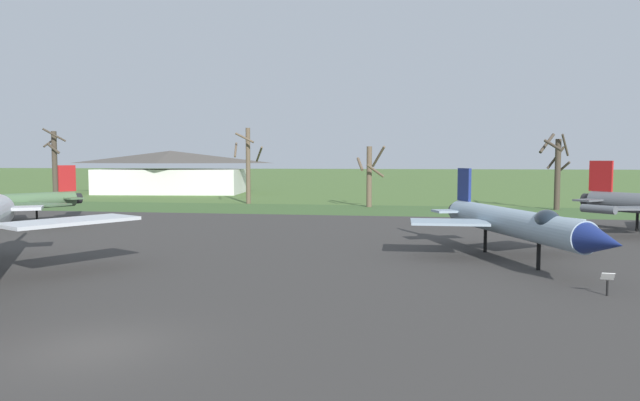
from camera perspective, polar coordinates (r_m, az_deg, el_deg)
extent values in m
plane|color=#4C6B33|center=(17.26, -21.28, -13.53)|extent=(600.00, 600.00, 0.00)
cube|color=#383533|center=(30.05, -7.21, -5.76)|extent=(102.16, 47.50, 0.05)
cube|color=#3E5D2E|center=(58.96, 1.09, -0.91)|extent=(162.16, 12.00, 0.06)
cylinder|color=#8EA3B2|center=(30.66, 18.20, -2.04)|extent=(5.42, 11.77, 1.39)
cone|color=navy|center=(24.73, 26.12, -3.67)|extent=(1.93, 2.44, 1.28)
cylinder|color=black|center=(36.27, 13.42, -1.03)|extent=(1.17, 1.05, 0.97)
ellipsoid|color=#19232D|center=(27.81, 21.46, -1.93)|extent=(1.12, 2.11, 1.05)
cube|color=#8EA3B2|center=(30.84, 12.55, -2.09)|extent=(3.97, 2.65, 0.13)
cube|color=#8EA3B2|center=(33.27, 20.96, -1.82)|extent=(4.63, 4.41, 0.13)
cube|color=navy|center=(35.41, 14.00, 1.54)|extent=(0.69, 1.51, 1.94)
cube|color=#8EA3B2|center=(34.99, 12.44, -1.02)|extent=(1.92, 1.75, 0.13)
cube|color=#8EA3B2|center=(35.87, 15.57, -0.96)|extent=(1.92, 1.75, 0.13)
cylinder|color=black|center=(28.56, 20.70, -5.25)|extent=(0.18, 0.18, 1.29)
cylinder|color=black|center=(33.14, 15.94, -3.88)|extent=(0.18, 0.18, 1.29)
cylinder|color=black|center=(24.37, 26.41, -7.78)|extent=(0.08, 0.08, 0.63)
cube|color=white|center=(24.29, 26.45, -6.70)|extent=(0.49, 0.33, 0.30)
cube|color=silver|center=(28.55, -23.36, -1.90)|extent=(4.95, 6.25, 0.16)
cube|color=silver|center=(33.97, -27.21, -0.68)|extent=(2.44, 2.35, 0.16)
cylinder|color=black|center=(48.53, 24.92, 0.03)|extent=(1.27, 1.25, 1.00)
cube|color=#565B60|center=(43.10, 28.38, -0.68)|extent=(5.28, 2.82, 0.13)
cylinder|color=#565B60|center=(41.35, 25.71, -0.77)|extent=(1.92, 2.06, 0.53)
cube|color=red|center=(47.95, 25.91, 2.18)|extent=(1.33, 1.46, 2.28)
cube|color=#565B60|center=(46.84, 24.98, 0.03)|extent=(2.52, 2.45, 0.13)
cube|color=#565B60|center=(49.19, 26.73, 0.15)|extent=(2.52, 2.45, 0.13)
cylinder|color=black|center=(46.71, 28.74, -1.93)|extent=(0.19, 0.19, 1.33)
cylinder|color=#4C6B47|center=(51.21, -28.62, -0.15)|extent=(6.81, 10.09, 1.27)
cylinder|color=black|center=(53.51, -22.84, 0.19)|extent=(1.12, 1.06, 0.89)
cube|color=#4C6B47|center=(54.43, -28.40, -0.02)|extent=(4.47, 4.85, 0.12)
cube|color=#4C6B47|center=(48.99, -25.94, -0.34)|extent=(4.92, 2.89, 0.12)
cube|color=#B21E1E|center=(53.09, -23.63, 2.01)|extent=(0.89, 1.34, 2.19)
cube|color=#4C6B47|center=(54.12, -24.16, 0.30)|extent=(2.06, 1.89, 0.12)
cube|color=#4C6B47|center=(52.14, -23.13, 0.20)|extent=(2.06, 1.89, 0.12)
cylinder|color=black|center=(52.20, -26.08, -1.35)|extent=(0.17, 0.17, 1.19)
cylinder|color=#42382D|center=(75.52, -24.63, 3.01)|extent=(0.60, 0.60, 8.46)
cylinder|color=#42382D|center=(74.37, -24.68, 5.88)|extent=(2.16, 1.66, 1.58)
cylinder|color=#42382D|center=(74.91, -24.75, 4.68)|extent=(1.43, 0.89, 1.37)
cylinder|color=#42382D|center=(76.25, -25.02, 5.22)|extent=(0.94, 1.70, 1.30)
cylinder|color=brown|center=(67.68, -7.08, 3.39)|extent=(0.52, 0.52, 8.77)
cylinder|color=brown|center=(66.71, -7.43, 6.13)|extent=(2.26, 0.39, 1.24)
cylinder|color=brown|center=(67.96, -5.99, 4.56)|extent=(1.52, 2.55, 1.78)
cylinder|color=brown|center=(67.75, -8.30, 4.95)|extent=(0.96, 2.92, 1.78)
cylinder|color=brown|center=(62.11, 4.86, 2.32)|extent=(0.57, 0.57, 6.53)
cylinder|color=brown|center=(61.84, 3.96, 3.59)|extent=(0.98, 2.15, 1.46)
cylinder|color=brown|center=(61.25, 5.46, 2.94)|extent=(1.86, 1.69, 1.46)
cylinder|color=brown|center=(62.67, 5.77, 4.32)|extent=(1.64, 2.17, 2.28)
cylinder|color=#42382D|center=(63.01, 22.33, 2.35)|extent=(0.57, 0.57, 7.19)
cylinder|color=#42382D|center=(63.59, 22.79, 2.98)|extent=(1.21, 1.49, 1.36)
cylinder|color=#42382D|center=(63.61, 21.42, 5.26)|extent=(1.98, 2.18, 2.10)
cylinder|color=#42382D|center=(62.22, 21.94, 5.06)|extent=(1.62, 1.61, 1.27)
cylinder|color=#42382D|center=(62.73, 22.97, 5.05)|extent=(1.11, 1.37, 2.19)
cylinder|color=#42382D|center=(63.75, 22.18, 3.92)|extent=(1.78, 0.32, 2.35)
cube|color=silver|center=(90.44, -14.44, 1.84)|extent=(22.06, 12.10, 3.67)
pyramid|color=#4C4742|center=(90.38, -14.48, 4.17)|extent=(23.16, 12.71, 1.85)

